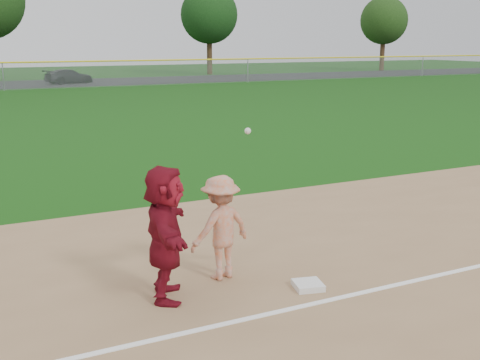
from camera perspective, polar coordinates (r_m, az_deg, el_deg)
name	(u,v)px	position (r m, az deg, el deg)	size (l,w,h in m)	color
ground	(285,285)	(9.16, 4.26, -9.87)	(160.00, 160.00, 0.00)	#12430D
foul_line	(314,303)	(8.54, 7.06, -11.54)	(60.00, 0.10, 0.01)	white
first_base	(308,285)	(9.01, 6.47, -9.89)	(0.40, 0.40, 0.09)	silver
base_runner	(165,233)	(8.39, -7.09, -5.01)	(1.78, 0.57, 1.91)	maroon
car_right	(69,76)	(53.46, -15.91, 9.44)	(1.66, 4.09, 1.19)	black
first_base_play	(221,227)	(9.09, -1.85, -4.51)	(1.14, 0.81, 2.34)	#ABABAE
outfield_fence	(2,63)	(47.45, -21.63, 10.27)	(110.00, 0.12, 110.00)	#999EA0
tree_3	(209,15)	(65.61, -2.95, 15.36)	(6.00, 6.00, 9.19)	#362313
tree_4	(384,21)	(75.88, 13.49, 14.48)	(5.60, 5.60, 8.67)	#392414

